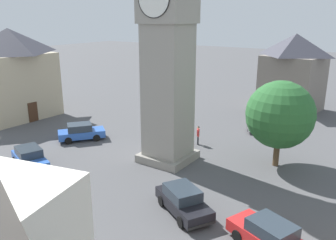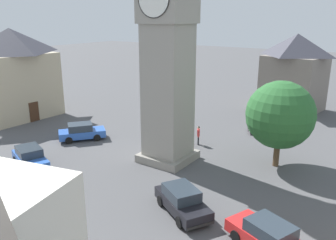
{
  "view_description": "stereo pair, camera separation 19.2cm",
  "coord_description": "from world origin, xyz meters",
  "px_view_note": "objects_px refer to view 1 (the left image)",
  "views": [
    {
      "loc": [
        14.16,
        -21.06,
        10.84
      ],
      "look_at": [
        0.0,
        0.0,
        3.27
      ],
      "focal_mm": 37.18,
      "sensor_mm": 36.0,
      "label": 1
    },
    {
      "loc": [
        14.31,
        -20.95,
        10.84
      ],
      "look_at": [
        0.0,
        0.0,
        3.27
      ],
      "focal_mm": 37.18,
      "sensor_mm": 36.0,
      "label": 2
    }
  ],
  "objects_px": {
    "car_black_far": "(30,158)",
    "pedestrian": "(198,134)",
    "clock_tower": "(168,11)",
    "car_red_corner": "(183,201)",
    "building_corner_back": "(13,73)",
    "car_silver_kerb": "(269,235)",
    "building_terrace_right": "(293,72)",
    "car_blue_kerb": "(270,126)",
    "tree": "(280,115)",
    "car_white_side": "(81,132)"
  },
  "relations": [
    {
      "from": "car_black_far",
      "to": "car_red_corner",
      "type": "bearing_deg",
      "value": 4.63
    },
    {
      "from": "clock_tower",
      "to": "car_red_corner",
      "type": "distance_m",
      "value": 12.99
    },
    {
      "from": "car_blue_kerb",
      "to": "building_corner_back",
      "type": "relative_size",
      "value": 0.46
    },
    {
      "from": "building_terrace_right",
      "to": "clock_tower",
      "type": "bearing_deg",
      "value": -99.61
    },
    {
      "from": "car_black_far",
      "to": "pedestrian",
      "type": "xyz_separation_m",
      "value": [
        8.03,
        11.22,
        0.25
      ]
    },
    {
      "from": "building_terrace_right",
      "to": "car_black_far",
      "type": "bearing_deg",
      "value": -111.95
    },
    {
      "from": "car_silver_kerb",
      "to": "tree",
      "type": "xyz_separation_m",
      "value": [
        -2.81,
        10.08,
        3.22
      ]
    },
    {
      "from": "car_white_side",
      "to": "car_black_far",
      "type": "distance_m",
      "value": 6.49
    },
    {
      "from": "car_blue_kerb",
      "to": "tree",
      "type": "bearing_deg",
      "value": -68.45
    },
    {
      "from": "car_white_side",
      "to": "pedestrian",
      "type": "bearing_deg",
      "value": 27.35
    },
    {
      "from": "car_red_corner",
      "to": "car_white_side",
      "type": "height_order",
      "value": "same"
    },
    {
      "from": "car_blue_kerb",
      "to": "building_corner_back",
      "type": "bearing_deg",
      "value": -158.0
    },
    {
      "from": "car_black_far",
      "to": "building_terrace_right",
      "type": "xyz_separation_m",
      "value": [
        11.31,
        28.07,
        3.82
      ]
    },
    {
      "from": "car_black_far",
      "to": "building_corner_back",
      "type": "bearing_deg",
      "value": 149.67
    },
    {
      "from": "car_red_corner",
      "to": "car_black_far",
      "type": "bearing_deg",
      "value": -175.37
    },
    {
      "from": "clock_tower",
      "to": "car_white_side",
      "type": "xyz_separation_m",
      "value": [
        -9.14,
        -0.59,
        -10.44
      ]
    },
    {
      "from": "clock_tower",
      "to": "building_terrace_right",
      "type": "height_order",
      "value": "clock_tower"
    },
    {
      "from": "pedestrian",
      "to": "building_corner_back",
      "type": "bearing_deg",
      "value": -170.27
    },
    {
      "from": "tree",
      "to": "car_red_corner",
      "type": "bearing_deg",
      "value": -103.79
    },
    {
      "from": "car_red_corner",
      "to": "pedestrian",
      "type": "bearing_deg",
      "value": 114.85
    },
    {
      "from": "pedestrian",
      "to": "tree",
      "type": "height_order",
      "value": "tree"
    },
    {
      "from": "pedestrian",
      "to": "car_white_side",
      "type": "bearing_deg",
      "value": -152.65
    },
    {
      "from": "car_red_corner",
      "to": "car_black_far",
      "type": "relative_size",
      "value": 0.99
    },
    {
      "from": "clock_tower",
      "to": "car_red_corner",
      "type": "bearing_deg",
      "value": -49.66
    },
    {
      "from": "clock_tower",
      "to": "car_black_far",
      "type": "xyz_separation_m",
      "value": [
        -7.73,
        -6.93,
        -10.44
      ]
    },
    {
      "from": "car_white_side",
      "to": "car_blue_kerb",
      "type": "bearing_deg",
      "value": 40.06
    },
    {
      "from": "clock_tower",
      "to": "building_corner_back",
      "type": "height_order",
      "value": "clock_tower"
    },
    {
      "from": "car_red_corner",
      "to": "pedestrian",
      "type": "relative_size",
      "value": 2.61
    },
    {
      "from": "clock_tower",
      "to": "car_red_corner",
      "type": "height_order",
      "value": "clock_tower"
    },
    {
      "from": "tree",
      "to": "building_corner_back",
      "type": "height_order",
      "value": "building_corner_back"
    },
    {
      "from": "car_blue_kerb",
      "to": "car_silver_kerb",
      "type": "distance_m",
      "value": 18.19
    },
    {
      "from": "car_red_corner",
      "to": "pedestrian",
      "type": "distance_m",
      "value": 11.22
    },
    {
      "from": "car_silver_kerb",
      "to": "building_terrace_right",
      "type": "distance_m",
      "value": 28.58
    },
    {
      "from": "clock_tower",
      "to": "building_terrace_right",
      "type": "bearing_deg",
      "value": 80.39
    },
    {
      "from": "car_blue_kerb",
      "to": "tree",
      "type": "relative_size",
      "value": 0.69
    },
    {
      "from": "car_blue_kerb",
      "to": "clock_tower",
      "type": "bearing_deg",
      "value": -112.51
    },
    {
      "from": "clock_tower",
      "to": "tree",
      "type": "xyz_separation_m",
      "value": [
        7.36,
        3.67,
        -7.22
      ]
    },
    {
      "from": "car_silver_kerb",
      "to": "car_red_corner",
      "type": "xyz_separation_m",
      "value": [
        -5.16,
        0.51,
        0.0
      ]
    },
    {
      "from": "car_silver_kerb",
      "to": "building_corner_back",
      "type": "bearing_deg",
      "value": 167.09
    },
    {
      "from": "car_black_far",
      "to": "tree",
      "type": "relative_size",
      "value": 0.69
    },
    {
      "from": "clock_tower",
      "to": "car_white_side",
      "type": "bearing_deg",
      "value": -176.28
    },
    {
      "from": "car_white_side",
      "to": "building_terrace_right",
      "type": "distance_m",
      "value": 25.46
    },
    {
      "from": "pedestrian",
      "to": "building_terrace_right",
      "type": "distance_m",
      "value": 17.54
    },
    {
      "from": "clock_tower",
      "to": "building_corner_back",
      "type": "relative_size",
      "value": 1.98
    },
    {
      "from": "car_black_far",
      "to": "building_terrace_right",
      "type": "distance_m",
      "value": 30.5
    },
    {
      "from": "clock_tower",
      "to": "car_silver_kerb",
      "type": "xyz_separation_m",
      "value": [
        10.17,
        -6.41,
        -10.44
      ]
    },
    {
      "from": "car_white_side",
      "to": "building_terrace_right",
      "type": "bearing_deg",
      "value": 59.67
    },
    {
      "from": "car_silver_kerb",
      "to": "tree",
      "type": "height_order",
      "value": "tree"
    },
    {
      "from": "car_white_side",
      "to": "building_terrace_right",
      "type": "xyz_separation_m",
      "value": [
        12.71,
        21.73,
        3.82
      ]
    },
    {
      "from": "building_corner_back",
      "to": "car_silver_kerb",
      "type": "bearing_deg",
      "value": -12.91
    }
  ]
}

